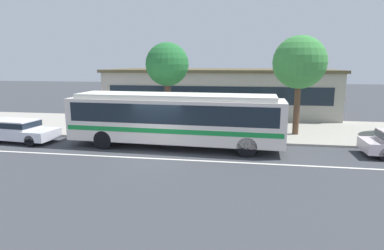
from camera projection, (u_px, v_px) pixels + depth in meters
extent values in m
plane|color=#3A3C41|center=(156.00, 154.00, 16.29)|extent=(120.00, 120.00, 0.00)
cube|color=#9F9B90|center=(182.00, 127.00, 22.89)|extent=(60.00, 8.00, 0.12)
cube|color=silver|center=(152.00, 158.00, 15.52)|extent=(56.00, 0.16, 0.01)
cube|color=silver|center=(175.00, 119.00, 17.31)|extent=(11.59, 3.01, 2.25)
cube|color=silver|center=(175.00, 96.00, 17.08)|extent=(10.66, 2.67, 0.24)
cube|color=#19232D|center=(175.00, 111.00, 17.23)|extent=(10.90, 3.00, 0.99)
cube|color=#198B3C|center=(175.00, 127.00, 17.39)|extent=(11.36, 3.02, 0.24)
cube|color=#19232D|center=(285.00, 114.00, 16.10)|extent=(0.22, 2.21, 1.08)
cylinder|color=black|center=(248.00, 137.00, 17.81)|extent=(1.01, 0.32, 1.00)
cylinder|color=black|center=(247.00, 147.00, 15.66)|extent=(1.01, 0.32, 1.00)
cylinder|color=black|center=(121.00, 131.00, 19.32)|extent=(1.01, 0.32, 1.00)
cylinder|color=black|center=(103.00, 140.00, 17.17)|extent=(1.01, 0.32, 1.00)
cube|color=silver|center=(17.00, 133.00, 18.77)|extent=(4.83, 2.21, 0.55)
cube|color=silver|center=(13.00, 124.00, 18.73)|extent=(2.76, 1.81, 0.50)
cube|color=#19232D|center=(13.00, 124.00, 18.72)|extent=(2.81, 1.83, 0.32)
cylinder|color=black|center=(50.00, 135.00, 19.17)|extent=(0.66, 0.28, 0.64)
cylinder|color=black|center=(30.00, 141.00, 17.68)|extent=(0.66, 0.28, 0.64)
cylinder|color=black|center=(7.00, 132.00, 19.93)|extent=(0.66, 0.28, 0.64)
cylinder|color=black|center=(373.00, 146.00, 16.62)|extent=(0.65, 0.24, 0.64)
cylinder|color=#183546|center=(168.00, 126.00, 20.75)|extent=(0.14, 0.14, 0.81)
cylinder|color=#183546|center=(166.00, 126.00, 20.75)|extent=(0.14, 0.14, 0.81)
cylinder|color=#3675C5|center=(167.00, 115.00, 20.62)|extent=(0.38, 0.38, 0.61)
sphere|color=tan|center=(167.00, 109.00, 20.54)|extent=(0.23, 0.23, 0.23)
cylinder|color=navy|center=(194.00, 130.00, 19.40)|extent=(0.14, 0.14, 0.83)
cylinder|color=navy|center=(197.00, 130.00, 19.44)|extent=(0.14, 0.14, 0.83)
cylinder|color=#504754|center=(195.00, 118.00, 19.29)|extent=(0.45, 0.45, 0.62)
sphere|color=tan|center=(195.00, 111.00, 19.21)|extent=(0.24, 0.24, 0.24)
cylinder|color=gray|center=(253.00, 121.00, 18.43)|extent=(0.08, 0.08, 2.30)
cube|color=yellow|center=(253.00, 104.00, 18.25)|extent=(0.16, 0.43, 0.56)
cylinder|color=brown|center=(168.00, 106.00, 20.84)|extent=(0.40, 0.40, 3.38)
sphere|color=#256C33|center=(167.00, 64.00, 20.34)|extent=(2.74, 2.74, 2.74)
cylinder|color=brown|center=(297.00, 108.00, 20.00)|extent=(0.37, 0.37, 3.33)
sphere|color=#3B893F|center=(300.00, 62.00, 19.47)|extent=(3.22, 3.22, 3.22)
cube|color=#A49E95|center=(220.00, 92.00, 29.49)|extent=(19.03, 8.92, 3.76)
cube|color=#19232D|center=(216.00, 95.00, 25.11)|extent=(17.51, 0.04, 1.35)
cube|color=brown|center=(221.00, 70.00, 29.11)|extent=(19.43, 9.32, 0.24)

